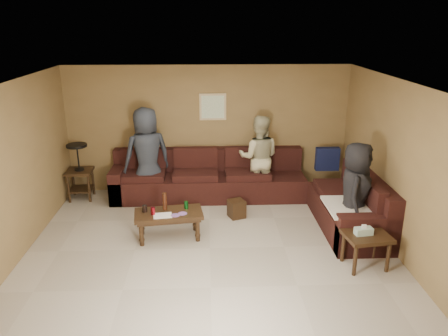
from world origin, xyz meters
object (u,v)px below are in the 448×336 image
coffee_table (168,216)px  end_table_left (79,170)px  side_table_right (366,239)px  person_middle (259,157)px  person_right (355,193)px  waste_bin (237,209)px  person_left (147,155)px  sectional_sofa (253,191)px

coffee_table → end_table_left: end_table_left is taller
side_table_right → person_middle: 2.89m
end_table_left → person_middle: person_middle is taller
end_table_left → person_right: size_ratio=0.68×
person_middle → side_table_right: bearing=124.6°
waste_bin → end_table_left: bearing=161.7°
side_table_right → person_right: bearing=85.4°
end_table_left → person_right: bearing=-22.0°
person_left → person_middle: size_ratio=1.11×
coffee_table → person_left: (-0.50, 1.56, 0.53)m
person_left → coffee_table: bearing=83.6°
person_left → waste_bin: bearing=128.5°
coffee_table → end_table_left: (-1.82, 1.70, 0.19)m
sectional_sofa → end_table_left: bearing=170.3°
coffee_table → person_right: (2.87, -0.20, 0.42)m
coffee_table → waste_bin: (1.13, 0.72, -0.22)m
coffee_table → waste_bin: coffee_table is taller
person_middle → waste_bin: bearing=71.9°
person_middle → coffee_table: bearing=55.2°
end_table_left → side_table_right: bearing=-30.0°
end_table_left → person_left: person_left is taller
person_middle → sectional_sofa: bearing=83.1°
sectional_sofa → end_table_left: (-3.28, 0.56, 0.24)m
coffee_table → person_right: bearing=-3.9°
end_table_left → person_right: 5.06m
person_middle → person_right: bearing=134.5°
person_right → sectional_sofa: bearing=67.6°
sectional_sofa → person_middle: (0.15, 0.49, 0.48)m
coffee_table → person_left: 1.72m
sectional_sofa → waste_bin: 0.56m
end_table_left → person_middle: 3.44m
person_left → person_right: bearing=128.3°
person_left → sectional_sofa: bearing=143.6°
person_left → person_right: size_ratio=1.13×
coffee_table → side_table_right: bearing=-19.2°
side_table_right → person_middle: size_ratio=0.41×
sectional_sofa → coffee_table: 1.85m
person_left → side_table_right: bearing=118.3°
coffee_table → side_table_right: size_ratio=1.67×
coffee_table → person_right: 2.90m
person_middle → person_right: person_middle is taller
sectional_sofa → side_table_right: 2.51m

